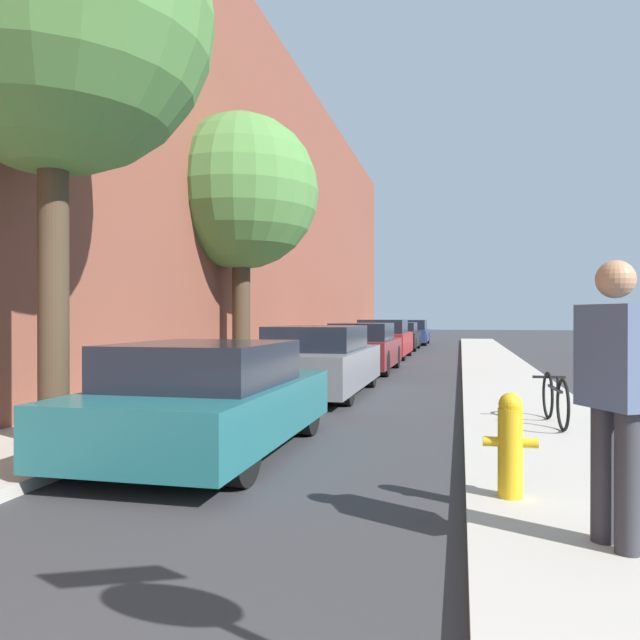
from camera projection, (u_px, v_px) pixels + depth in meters
ground_plane at (385, 379)px, 15.48m from camera, size 120.00×120.00×0.00m
sidewalk_left at (276, 374)px, 16.13m from camera, size 2.00×52.00×0.12m
sidewalk_right at (505, 379)px, 14.83m from camera, size 2.00×52.00×0.12m
building_facade_left at (228, 178)px, 16.40m from camera, size 0.70×52.00×10.62m
parked_car_teal at (208, 399)px, 7.01m from camera, size 1.90×4.07×1.28m
parked_car_grey at (319, 361)px, 12.30m from camera, size 1.85×4.69×1.38m
parked_car_maroon at (363, 348)px, 17.43m from camera, size 1.76×4.49×1.39m
parked_car_red at (384, 340)px, 23.27m from camera, size 1.86×4.55×1.46m
parked_car_black at (400, 337)px, 28.99m from camera, size 1.76×4.55×1.30m
parked_car_navy at (412, 333)px, 34.43m from camera, size 1.76×4.65×1.39m
street_tree_near at (53, 15)px, 6.99m from camera, size 3.68×3.68×6.78m
street_tree_far at (241, 193)px, 14.77m from camera, size 3.74×3.74×6.35m
fire_hydrant at (510, 444)px, 4.90m from camera, size 0.43×0.20×0.84m
pedestrian at (615, 386)px, 3.83m from camera, size 0.44×0.54×1.80m
bicycle at (555, 399)px, 8.20m from camera, size 0.44×1.63×0.67m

